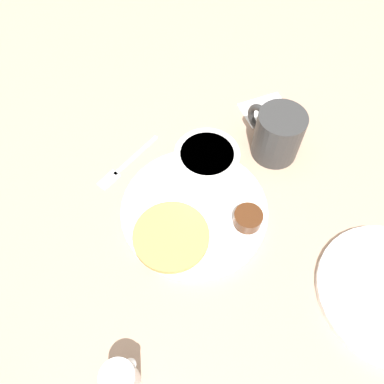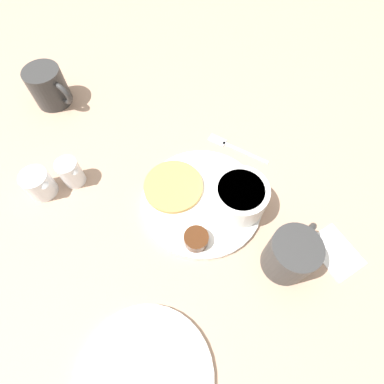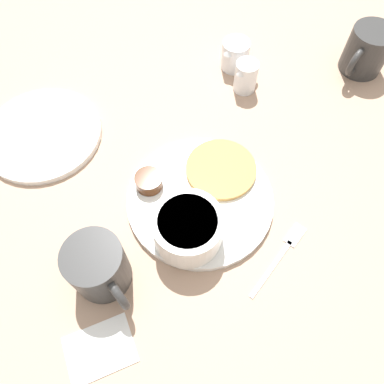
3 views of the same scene
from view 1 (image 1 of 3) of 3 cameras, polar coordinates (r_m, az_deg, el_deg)
name	(u,v)px [view 1 (image 1 of 3)]	position (r m, az deg, el deg)	size (l,w,h in m)	color
ground_plane	(194,211)	(0.62, 0.35, -2.99)	(4.00, 4.00, 0.00)	tan
plate	(194,210)	(0.62, 0.36, -2.72)	(0.24, 0.24, 0.01)	white
pancake_stack	(171,236)	(0.58, -3.21, -6.72)	(0.12, 0.12, 0.01)	tan
bowl	(207,163)	(0.62, 2.23, 4.41)	(0.11, 0.11, 0.06)	white
syrup_cup	(248,218)	(0.59, 8.50, -4.01)	(0.05, 0.05, 0.02)	#47230F
butter_ramekin	(217,162)	(0.64, 3.84, 4.53)	(0.04, 0.04, 0.04)	white
coffee_mug	(277,134)	(0.67, 12.82, 8.60)	(0.08, 0.11, 0.09)	#333333
creamer_pitcher_near	(120,380)	(0.52, -10.89, -26.29)	(0.06, 0.04, 0.06)	white
fork	(123,167)	(0.68, -10.53, 3.78)	(0.13, 0.09, 0.00)	silver
napkin	(265,110)	(0.77, 11.11, 12.22)	(0.10, 0.07, 0.00)	white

